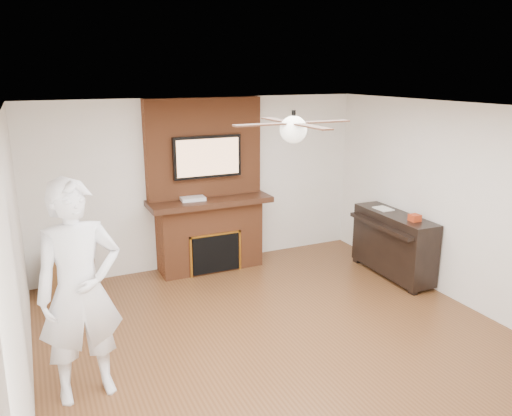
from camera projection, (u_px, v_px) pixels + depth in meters
name	position (u px, v px, depth m)	size (l,w,h in m)	color
room_shell	(291.00, 237.00, 5.00)	(5.36, 5.86, 2.86)	#553119
fireplace	(208.00, 203.00, 7.30)	(1.78, 0.64, 2.50)	brown
tv	(207.00, 157.00, 7.07)	(1.00, 0.08, 0.60)	black
ceiling_fan	(293.00, 128.00, 4.71)	(1.21, 1.21, 0.31)	black
person	(80.00, 292.00, 4.32)	(0.74, 0.49, 2.01)	white
side_table	(71.00, 270.00, 6.63)	(0.66, 0.66, 0.64)	brown
piano	(393.00, 243.00, 7.10)	(0.56, 1.42, 1.01)	black
cable_box	(193.00, 199.00, 7.08)	(0.34, 0.19, 0.05)	silver
candle_orange	(202.00, 270.00, 7.27)	(0.07, 0.07, 0.11)	orange
candle_green	(209.00, 268.00, 7.35)	(0.07, 0.07, 0.10)	#428D38
candle_blue	(229.00, 267.00, 7.42)	(0.06, 0.06, 0.09)	#386BA9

